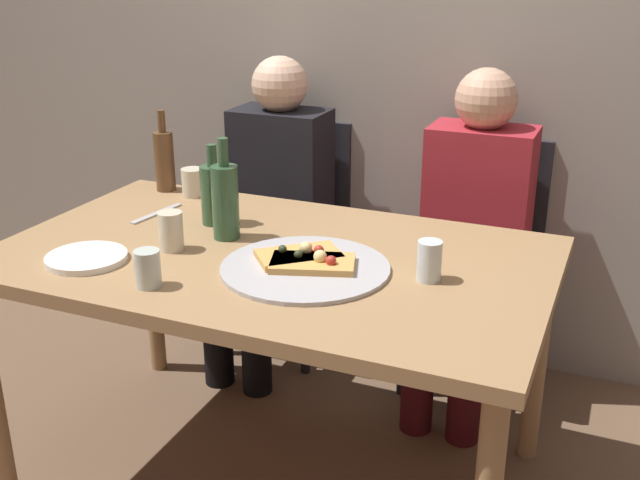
# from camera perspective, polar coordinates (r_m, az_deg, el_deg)

# --- Properties ---
(ground_plane) EXTENTS (8.00, 8.00, 0.00)m
(ground_plane) POSITION_cam_1_polar(r_m,az_deg,el_deg) (2.51, -3.24, -16.90)
(ground_plane) COLOR brown
(back_wall) EXTENTS (6.00, 0.10, 2.60)m
(back_wall) POSITION_cam_1_polar(r_m,az_deg,el_deg) (2.95, 5.38, 16.26)
(back_wall) COLOR gray
(back_wall) RESTS_ON ground_plane
(dining_table) EXTENTS (1.53, 0.92, 0.74)m
(dining_table) POSITION_cam_1_polar(r_m,az_deg,el_deg) (2.16, -3.59, -2.84)
(dining_table) COLOR #99754C
(dining_table) RESTS_ON ground_plane
(pizza_tray) EXTENTS (0.45, 0.45, 0.01)m
(pizza_tray) POSITION_cam_1_polar(r_m,az_deg,el_deg) (2.02, -1.11, -2.11)
(pizza_tray) COLOR #ADADB2
(pizza_tray) RESTS_ON dining_table
(pizza_slice_last) EXTENTS (0.25, 0.19, 0.05)m
(pizza_slice_last) POSITION_cam_1_polar(r_m,az_deg,el_deg) (2.00, -0.49, -1.69)
(pizza_slice_last) COLOR tan
(pizza_slice_last) RESTS_ON pizza_tray
(pizza_slice_extra) EXTENTS (0.25, 0.24, 0.05)m
(pizza_slice_extra) POSITION_cam_1_polar(r_m,az_deg,el_deg) (2.05, -1.52, -1.11)
(pizza_slice_extra) COLOR tan
(pizza_slice_extra) RESTS_ON pizza_tray
(wine_bottle) EXTENTS (0.08, 0.08, 0.25)m
(wine_bottle) POSITION_cam_1_polar(r_m,az_deg,el_deg) (2.35, -7.95, 3.49)
(wine_bottle) COLOR #2D5133
(wine_bottle) RESTS_ON dining_table
(beer_bottle) EXTENTS (0.07, 0.07, 0.28)m
(beer_bottle) POSITION_cam_1_polar(r_m,az_deg,el_deg) (2.71, -11.55, 5.91)
(beer_bottle) COLOR brown
(beer_bottle) RESTS_ON dining_table
(water_bottle) EXTENTS (0.08, 0.08, 0.30)m
(water_bottle) POSITION_cam_1_polar(r_m,az_deg,el_deg) (2.22, -7.08, 2.99)
(water_bottle) COLOR #2D5133
(water_bottle) RESTS_ON dining_table
(tumbler_near) EXTENTS (0.07, 0.07, 0.11)m
(tumbler_near) POSITION_cam_1_polar(r_m,az_deg,el_deg) (2.17, -11.07, 0.66)
(tumbler_near) COLOR beige
(tumbler_near) RESTS_ON dining_table
(tumbler_far) EXTENTS (0.08, 0.08, 0.10)m
(tumbler_far) POSITION_cam_1_polar(r_m,az_deg,el_deg) (2.65, -9.49, 4.27)
(tumbler_far) COLOR beige
(tumbler_far) RESTS_ON dining_table
(wine_glass) EXTENTS (0.06, 0.06, 0.11)m
(wine_glass) POSITION_cam_1_polar(r_m,az_deg,el_deg) (1.96, 8.17, -1.55)
(wine_glass) COLOR silver
(wine_glass) RESTS_ON dining_table
(short_glass) EXTENTS (0.07, 0.07, 0.10)m
(short_glass) POSITION_cam_1_polar(r_m,az_deg,el_deg) (1.95, -12.74, -2.10)
(short_glass) COLOR #B7C6BC
(short_glass) RESTS_ON dining_table
(plate_stack) EXTENTS (0.22, 0.22, 0.02)m
(plate_stack) POSITION_cam_1_polar(r_m,az_deg,el_deg) (2.17, -17.05, -1.29)
(plate_stack) COLOR white
(plate_stack) RESTS_ON dining_table
(table_knife) EXTENTS (0.05, 0.22, 0.01)m
(table_knife) POSITION_cam_1_polar(r_m,az_deg,el_deg) (2.49, -12.10, 1.94)
(table_knife) COLOR #B7B7BC
(table_knife) RESTS_ON dining_table
(chair_left) EXTENTS (0.44, 0.44, 0.90)m
(chair_left) POSITION_cam_1_polar(r_m,az_deg,el_deg) (3.08, -2.35, 1.55)
(chair_left) COLOR black
(chair_left) RESTS_ON ground_plane
(chair_right) EXTENTS (0.44, 0.44, 0.90)m
(chair_right) POSITION_cam_1_polar(r_m,az_deg,el_deg) (2.86, 11.70, -0.47)
(chair_right) COLOR black
(chair_right) RESTS_ON ground_plane
(guest_in_sweater) EXTENTS (0.36, 0.56, 1.17)m
(guest_in_sweater) POSITION_cam_1_polar(r_m,az_deg,el_deg) (2.91, -3.66, 3.01)
(guest_in_sweater) COLOR black
(guest_in_sweater) RESTS_ON ground_plane
(guest_in_beanie) EXTENTS (0.36, 0.56, 1.17)m
(guest_in_beanie) POSITION_cam_1_polar(r_m,az_deg,el_deg) (2.68, 11.23, 0.99)
(guest_in_beanie) COLOR maroon
(guest_in_beanie) RESTS_ON ground_plane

